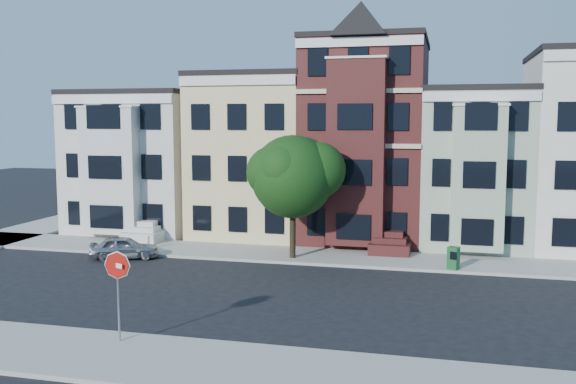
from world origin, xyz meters
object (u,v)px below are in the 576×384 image
(newspaper_box, at_px, (453,258))
(fire_hydrant, at_px, (148,243))
(parked_car, at_px, (124,248))
(street_tree, at_px, (293,182))
(stop_sign, at_px, (118,291))

(newspaper_box, relative_size, fire_hydrant, 1.83)
(parked_car, bearing_deg, street_tree, -100.06)
(street_tree, distance_m, parked_car, 9.72)
(newspaper_box, xyz_separation_m, fire_hydrant, (-16.78, 1.00, -0.25))
(newspaper_box, distance_m, fire_hydrant, 16.81)
(fire_hydrant, bearing_deg, newspaper_box, -3.41)
(newspaper_box, height_order, stop_sign, stop_sign)
(parked_car, relative_size, stop_sign, 1.06)
(street_tree, distance_m, fire_hydrant, 9.28)
(street_tree, height_order, fire_hydrant, street_tree)
(newspaper_box, xyz_separation_m, stop_sign, (-10.81, -13.17, 1.15))
(street_tree, height_order, parked_car, street_tree)
(fire_hydrant, bearing_deg, parked_car, -99.61)
(street_tree, height_order, stop_sign, street_tree)
(street_tree, relative_size, parked_car, 2.23)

